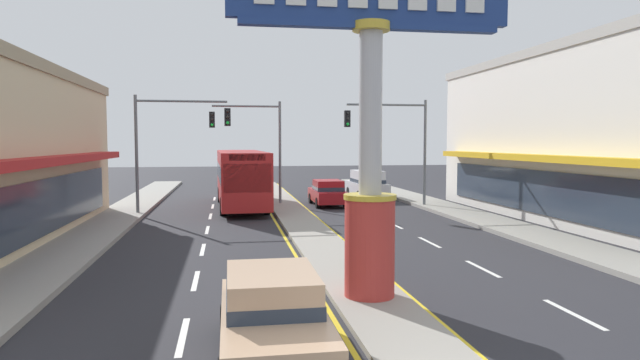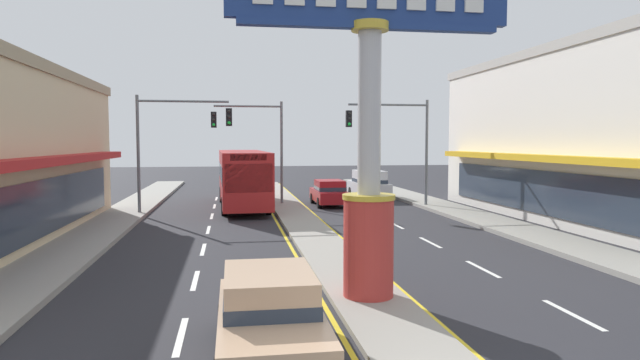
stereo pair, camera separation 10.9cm
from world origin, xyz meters
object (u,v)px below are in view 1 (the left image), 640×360
object	(u,v)px
traffic_light_median_far	(255,135)
storefront_right	(606,135)
district_sign	(370,132)
traffic_light_right_side	(396,134)
bus_near_left_lane	(241,175)
traffic_light_left_side	(172,133)
suv_far_right_lane	(367,184)
sedan_near_right_lane	(328,192)
sedan_mid_left_lane	(272,315)

from	to	relation	value
traffic_light_median_far	storefront_right	bearing A→B (deg)	-29.73
storefront_right	district_sign	bearing A→B (deg)	-142.68
traffic_light_right_side	traffic_light_median_far	bearing A→B (deg)	162.14
storefront_right	bus_near_left_lane	bearing A→B (deg)	153.13
traffic_light_left_side	traffic_light_median_far	distance (m)	5.63
storefront_right	traffic_light_left_side	xyz separation A→B (m)	(-20.55, 5.74, 0.13)
suv_far_right_lane	bus_near_left_lane	world-z (taller)	bus_near_left_lane
sedan_near_right_lane	bus_near_left_lane	world-z (taller)	bus_near_left_lane
traffic_light_left_side	suv_far_right_lane	bearing A→B (deg)	27.71
storefront_right	bus_near_left_lane	xyz separation A→B (m)	(-16.96, 8.60, -2.25)
suv_far_right_lane	sedan_mid_left_lane	bearing A→B (deg)	-107.89
traffic_light_right_side	sedan_near_right_lane	bearing A→B (deg)	151.49
traffic_light_right_side	bus_near_left_lane	xyz separation A→B (m)	(-8.71, 1.93, -2.38)
traffic_light_median_far	bus_near_left_lane	bearing A→B (deg)	-144.15
traffic_light_left_side	traffic_light_right_side	size ratio (longest dim) A/B	1.00
district_sign	sedan_mid_left_lane	bearing A→B (deg)	-129.78
traffic_light_median_far	suv_far_right_lane	bearing A→B (deg)	20.55
bus_near_left_lane	sedan_mid_left_lane	bearing A→B (deg)	-90.00
traffic_light_median_far	suv_far_right_lane	size ratio (longest dim) A/B	1.34
traffic_light_left_side	bus_near_left_lane	world-z (taller)	traffic_light_left_side
traffic_light_left_side	sedan_near_right_lane	bearing A→B (deg)	18.29
traffic_light_right_side	suv_far_right_lane	bearing A→B (deg)	93.02
suv_far_right_lane	sedan_near_right_lane	bearing A→B (deg)	-133.89
sedan_near_right_lane	suv_far_right_lane	size ratio (longest dim) A/B	0.93
traffic_light_left_side	traffic_light_right_side	xyz separation A→B (m)	(12.30, 0.93, 0.00)
sedan_near_right_lane	traffic_light_right_side	bearing A→B (deg)	-28.51
traffic_light_right_side	sedan_mid_left_lane	bearing A→B (deg)	-112.80
district_sign	suv_far_right_lane	bearing A→B (deg)	75.71
storefront_right	traffic_light_right_side	distance (m)	10.61
sedan_near_right_lane	suv_far_right_lane	bearing A→B (deg)	46.11
district_sign	bus_near_left_lane	distance (m)	19.86
traffic_light_left_side	traffic_light_median_far	bearing A→B (deg)	38.06
district_sign	sedan_near_right_lane	distance (m)	20.03
storefront_right	sedan_near_right_lane	bearing A→B (deg)	143.95
traffic_light_right_side	sedan_mid_left_lane	xyz separation A→B (m)	(-8.71, -20.73, -3.46)
district_sign	traffic_light_left_side	distance (m)	17.81
district_sign	bus_near_left_lane	world-z (taller)	district_sign
traffic_light_right_side	bus_near_left_lane	bearing A→B (deg)	167.54
storefront_right	traffic_light_left_side	world-z (taller)	storefront_right
traffic_light_median_far	bus_near_left_lane	xyz separation A→B (m)	(-0.84, -0.61, -2.33)
storefront_right	sedan_mid_left_lane	xyz separation A→B (m)	(-16.97, -14.06, -3.33)
storefront_right	traffic_light_median_far	world-z (taller)	storefront_right
traffic_light_left_side	sedan_mid_left_lane	xyz separation A→B (m)	(3.59, -19.80, -3.46)
traffic_light_right_side	sedan_near_right_lane	xyz separation A→B (m)	(-3.59, 1.95, -3.46)
traffic_light_left_side	traffic_light_right_side	bearing A→B (deg)	4.34
bus_near_left_lane	district_sign	bearing A→B (deg)	-82.54
sedan_near_right_lane	sedan_mid_left_lane	world-z (taller)	same
traffic_light_left_side	suv_far_right_lane	distance (m)	13.96
storefront_right	sedan_mid_left_lane	distance (m)	22.28
sedan_near_right_lane	traffic_light_median_far	bearing A→B (deg)	172.19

